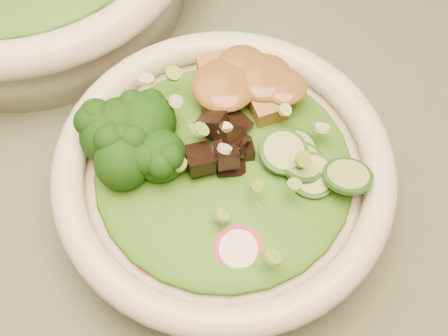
{
  "coord_description": "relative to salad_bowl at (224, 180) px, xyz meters",
  "views": [
    {
      "loc": [
        -0.25,
        -0.29,
        1.17
      ],
      "look_at": [
        -0.24,
        -0.09,
        0.8
      ],
      "focal_mm": 50.0,
      "sensor_mm": 36.0,
      "label": 1
    }
  ],
  "objects": [
    {
      "name": "floor",
      "position": [
        0.24,
        0.09,
        -0.78
      ],
      "size": [
        4.0,
        4.0,
        0.0
      ],
      "primitive_type": "plane",
      "color": "brown",
      "rests_on": "ground"
    },
    {
      "name": "salad_bowl",
      "position": [
        0.0,
        0.0,
        0.0
      ],
      "size": [
        0.23,
        0.23,
        0.06
      ],
      "rotation": [
        0.0,
        0.0,
        -0.05
      ],
      "color": "silver",
      "rests_on": "dining_table"
    },
    {
      "name": "lettuce_bed",
      "position": [
        -0.0,
        0.0,
        0.02
      ],
      "size": [
        0.17,
        0.17,
        0.02
      ],
      "primitive_type": "ellipsoid",
      "color": "#1F5612",
      "rests_on": "salad_bowl"
    },
    {
      "name": "broccoli_florets",
      "position": [
        -0.05,
        0.01,
        0.03
      ],
      "size": [
        0.07,
        0.06,
        0.04
      ],
      "primitive_type": null,
      "rotation": [
        0.0,
        0.0,
        -0.05
      ],
      "color": "black",
      "rests_on": "salad_bowl"
    },
    {
      "name": "radish_slices",
      "position": [
        -0.01,
        -0.06,
        0.02
      ],
      "size": [
        0.1,
        0.04,
        0.02
      ],
      "primitive_type": null,
      "rotation": [
        0.0,
        0.0,
        -0.05
      ],
      "color": "#970B3D",
      "rests_on": "salad_bowl"
    },
    {
      "name": "cucumber_slices",
      "position": [
        0.05,
        -0.02,
        0.03
      ],
      "size": [
        0.06,
        0.06,
        0.03
      ],
      "primitive_type": null,
      "rotation": [
        0.0,
        0.0,
        -0.05
      ],
      "color": "#84B062",
      "rests_on": "salad_bowl"
    },
    {
      "name": "mushroom_heap",
      "position": [
        0.0,
        0.01,
        0.03
      ],
      "size": [
        0.06,
        0.06,
        0.03
      ],
      "primitive_type": null,
      "rotation": [
        0.0,
        0.0,
        -0.05
      ],
      "color": "black",
      "rests_on": "salad_bowl"
    },
    {
      "name": "tofu_cubes",
      "position": [
        0.02,
        0.05,
        0.03
      ],
      "size": [
        0.08,
        0.06,
        0.03
      ],
      "primitive_type": null,
      "rotation": [
        0.0,
        0.0,
        -0.05
      ],
      "color": "#986232",
      "rests_on": "salad_bowl"
    },
    {
      "name": "peanut_sauce",
      "position": [
        0.02,
        0.05,
        0.04
      ],
      "size": [
        0.06,
        0.05,
        0.01
      ],
      "primitive_type": "ellipsoid",
      "color": "brown",
      "rests_on": "tofu_cubes"
    },
    {
      "name": "scallion_garnish",
      "position": [
        -0.0,
        0.0,
        0.04
      ],
      "size": [
        0.16,
        0.16,
        0.02
      ],
      "primitive_type": null,
      "color": "#6F9F38",
      "rests_on": "salad_bowl"
    }
  ]
}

